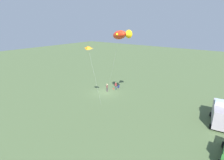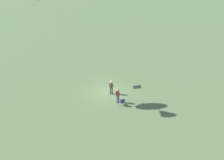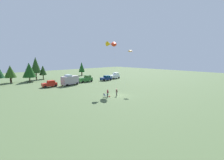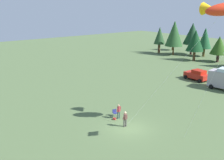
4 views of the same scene
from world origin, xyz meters
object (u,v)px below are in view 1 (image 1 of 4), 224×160
Objects in this scene: van_motorhome_grey at (221,114)px; backpack_on_grass at (114,89)px; person_spectator at (116,85)px; person_kite_flyer at (107,87)px; kite_large_fish at (121,35)px; folding_chair at (118,87)px; kite_delta_orange at (88,48)px.

backpack_on_grass is at bearing 75.99° from van_motorhome_grey.
person_spectator is 5.44× the size of backpack_on_grass.
person_kite_flyer is 0.13× the size of kite_large_fish.
backpack_on_grass is at bearing -28.15° from folding_chair.
van_motorhome_grey reaches higher than backpack_on_grass.
backpack_on_grass is 0.02× the size of kite_large_fish.
kite_large_fish is (8.47, 6.28, 11.84)m from folding_chair.
person_kite_flyer is 5.44× the size of backpack_on_grass.
person_spectator is (-2.06, 0.80, 0.00)m from person_kite_flyer.
kite_large_fish is at bearing 104.01° from van_motorhome_grey.
kite_delta_orange is (8.87, 3.64, 9.52)m from person_kite_flyer.
backpack_on_grass is at bearing -85.54° from person_spectator.
person_kite_flyer is 0.16× the size of kite_delta_orange.
person_kite_flyer is 0.31× the size of van_motorhome_grey.
folding_chair is 15.86m from kite_large_fish.
van_motorhome_grey is (2.01, 20.03, 0.62)m from person_spectator.
backpack_on_grass is 0.03× the size of kite_delta_orange.
van_motorhome_grey reaches higher than person_kite_flyer.
folding_chair is 2.56× the size of backpack_on_grass.
kite_large_fish is (5.58, 7.18, 11.31)m from person_kite_flyer.
person_spectator is at bearing -140.17° from kite_large_fish.
person_spectator reaches higher than backpack_on_grass.
van_motorhome_grey is at bearing 106.95° from person_kite_flyer.
van_motorhome_grey is at bearing 112.42° from kite_large_fish.
van_motorhome_grey reaches higher than folding_chair.
person_kite_flyer and person_spectator have the same top height.
kite_delta_orange reaches higher than van_motorhome_grey.
person_kite_flyer is 13.51m from kite_delta_orange.
kite_large_fish reaches higher than person_kite_flyer.
kite_delta_orange reaches higher than backpack_on_grass.
person_kite_flyer is at bearing -5.45° from backpack_on_grass.
backpack_on_grass is at bearing -137.65° from kite_large_fish.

